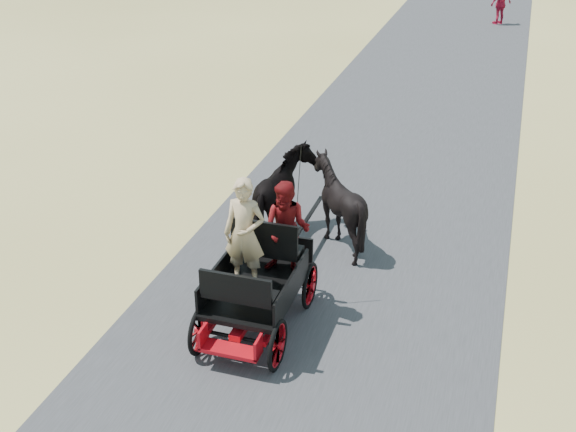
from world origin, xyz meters
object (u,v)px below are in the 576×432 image
(carriage, at_px, (257,307))
(horse_right, at_px, (338,204))
(horse_left, at_px, (283,197))
(pedestrian, at_px, (501,4))

(carriage, xyz_separation_m, horse_right, (0.55, 3.00, 0.49))
(horse_left, height_order, pedestrian, pedestrian)
(horse_right, height_order, pedestrian, pedestrian)
(pedestrian, bearing_deg, horse_left, 39.97)
(carriage, relative_size, horse_right, 1.41)
(horse_left, xyz_separation_m, pedestrian, (3.00, 21.12, 0.02))
(horse_right, bearing_deg, horse_left, 0.00)
(horse_left, bearing_deg, horse_right, -180.00)
(pedestrian, bearing_deg, horse_right, 42.91)
(horse_right, bearing_deg, pedestrian, -95.13)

